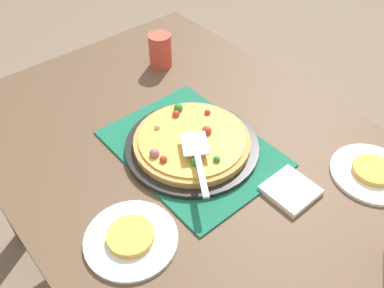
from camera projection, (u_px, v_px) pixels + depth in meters
ground_plane at (192, 277)px, 1.68m from camera, size 8.00×8.00×0.00m
dining_table at (192, 174)px, 1.24m from camera, size 1.40×1.00×0.75m
placemat at (192, 148)px, 1.16m from camera, size 0.48×0.36×0.01m
pizza_pan at (192, 146)px, 1.15m from camera, size 0.38×0.38×0.01m
pizza at (192, 141)px, 1.14m from camera, size 0.33×0.33×0.05m
plate_near_left at (372, 173)px, 1.09m from camera, size 0.22×0.22×0.01m
plate_far_right at (131, 239)px, 0.94m from camera, size 0.22×0.22×0.01m
served_slice_left at (373, 170)px, 1.08m from camera, size 0.11×0.11×0.02m
served_slice_right at (130, 236)px, 0.93m from camera, size 0.11×0.11×0.02m
cup_corner at (160, 50)px, 1.44m from camera, size 0.08×0.08×0.12m
pizza_server at (197, 156)px, 1.05m from camera, size 0.22×0.16×0.01m
napkin_stack at (291, 190)px, 1.04m from camera, size 0.12×0.12×0.02m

